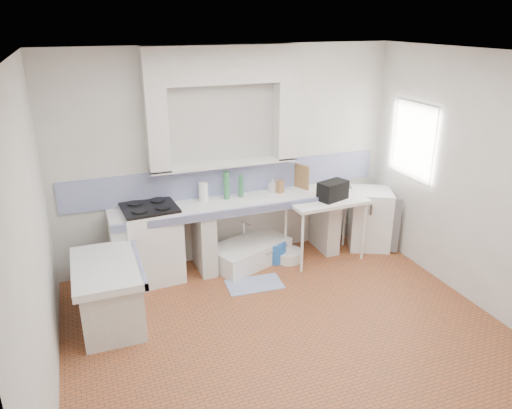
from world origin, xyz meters
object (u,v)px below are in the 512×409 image
object	(u,v)px
fridge	(370,219)
side_table	(325,229)
stove	(152,243)
sink	(249,253)

from	to	relation	value
fridge	side_table	bearing A→B (deg)	-147.29
side_table	fridge	distance (m)	0.79
side_table	fridge	xyz separation A→B (m)	(0.78, 0.11, -0.01)
stove	fridge	xyz separation A→B (m)	(3.05, -0.17, -0.05)
stove	fridge	size ratio (longest dim) A/B	1.11
stove	side_table	distance (m)	2.28
side_table	stove	bearing A→B (deg)	170.52
sink	side_table	bearing A→B (deg)	-35.74
stove	sink	world-z (taller)	stove
sink	side_table	world-z (taller)	side_table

